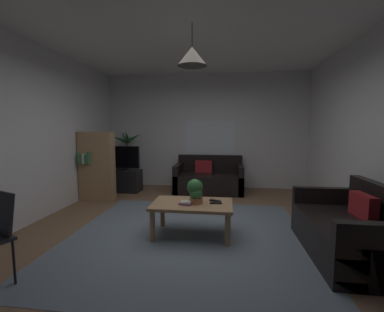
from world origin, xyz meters
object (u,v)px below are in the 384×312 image
(potted_palm_corner, at_px, (128,163))
(couch_under_window, at_px, (209,180))
(bookshelf_corner, at_px, (97,166))
(pendant_lamp, at_px, (192,56))
(couch_right_side, at_px, (351,233))
(coffee_table, at_px, (192,208))
(tv, at_px, (120,158))
(book_on_table_1, at_px, (186,202))
(tv_stand, at_px, (121,181))
(book_on_table_0, at_px, (185,204))
(remote_on_table_0, at_px, (215,201))
(potted_plant_on_table, at_px, (195,191))
(remote_on_table_1, at_px, (216,203))

(potted_palm_corner, bearing_deg, couch_under_window, -7.75)
(bookshelf_corner, height_order, pendant_lamp, pendant_lamp)
(couch_right_side, height_order, bookshelf_corner, bookshelf_corner)
(coffee_table, distance_m, tv, 3.03)
(book_on_table_1, bearing_deg, pendant_lamp, 46.89)
(book_on_table_1, xyz_separation_m, tv_stand, (-1.89, 2.37, -0.24))
(coffee_table, bearing_deg, couch_right_side, -10.09)
(bookshelf_corner, distance_m, pendant_lamp, 3.12)
(couch_under_window, relative_size, potted_palm_corner, 1.06)
(couch_right_side, relative_size, coffee_table, 1.39)
(book_on_table_0, relative_size, bookshelf_corner, 0.11)
(couch_under_window, height_order, pendant_lamp, pendant_lamp)
(book_on_table_1, distance_m, remote_on_table_0, 0.43)
(potted_plant_on_table, relative_size, bookshelf_corner, 0.24)
(coffee_table, distance_m, tv_stand, 3.02)
(couch_right_side, height_order, potted_plant_on_table, couch_right_side)
(couch_under_window, distance_m, couch_right_side, 3.40)
(remote_on_table_0, relative_size, pendant_lamp, 0.30)
(couch_right_side, xyz_separation_m, bookshelf_corner, (-4.04, 1.84, 0.43))
(book_on_table_1, bearing_deg, remote_on_table_0, 27.56)
(couch_right_side, bearing_deg, book_on_table_1, -97.55)
(tv_stand, bearing_deg, remote_on_table_0, -43.67)
(couch_under_window, xyz_separation_m, potted_palm_corner, (-2.07, 0.28, 0.33))
(remote_on_table_0, distance_m, tv, 3.14)
(remote_on_table_1, bearing_deg, potted_palm_corner, -145.09)
(remote_on_table_0, relative_size, remote_on_table_1, 1.00)
(remote_on_table_1, distance_m, potted_plant_on_table, 0.32)
(remote_on_table_0, height_order, bookshelf_corner, bookshelf_corner)
(tv_stand, bearing_deg, potted_palm_corner, 93.72)
(couch_right_side, relative_size, potted_palm_corner, 1.03)
(couch_under_window, height_order, tv, tv)
(potted_palm_corner, bearing_deg, book_on_table_1, -56.35)
(pendant_lamp, bearing_deg, book_on_table_0, -134.04)
(remote_on_table_0, bearing_deg, couch_right_side, 98.86)
(pendant_lamp, bearing_deg, coffee_table, 104.04)
(remote_on_table_0, xyz_separation_m, potted_plant_on_table, (-0.26, -0.12, 0.16))
(coffee_table, distance_m, potted_plant_on_table, 0.25)
(tv, bearing_deg, tv_stand, 90.00)
(remote_on_table_1, bearing_deg, tv, -139.30)
(remote_on_table_0, bearing_deg, pendant_lamp, -43.53)
(tv_stand, bearing_deg, remote_on_table_1, -44.90)
(coffee_table, height_order, remote_on_table_0, remote_on_table_0)
(couch_right_side, height_order, remote_on_table_0, couch_right_side)
(book_on_table_1, xyz_separation_m, pendant_lamp, (0.07, 0.08, 1.90))
(couch_under_window, relative_size, bookshelf_corner, 1.11)
(book_on_table_0, bearing_deg, coffee_table, 45.96)
(remote_on_table_1, distance_m, pendant_lamp, 1.95)
(pendant_lamp, bearing_deg, tv, 130.90)
(couch_under_window, height_order, book_on_table_1, couch_under_window)
(potted_plant_on_table, relative_size, pendant_lamp, 0.62)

